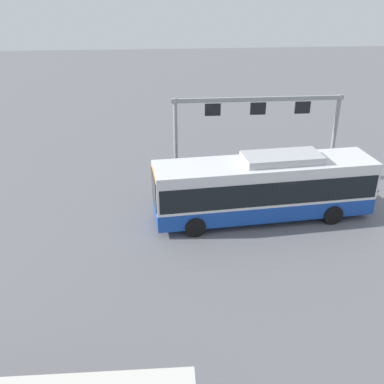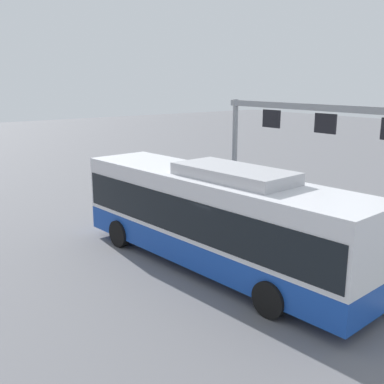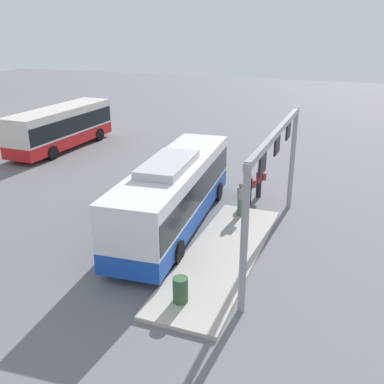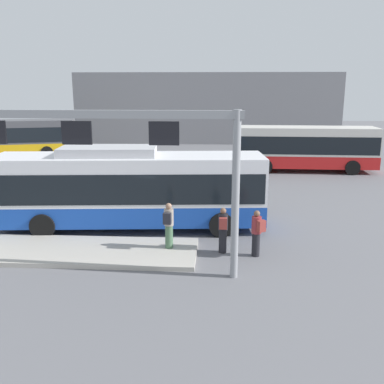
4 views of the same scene
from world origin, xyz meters
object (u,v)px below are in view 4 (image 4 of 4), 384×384
at_px(person_boarding, 257,232).
at_px(person_waiting_mid, 223,229).
at_px(bus_background_right, 304,146).
at_px(person_waiting_near, 169,224).
at_px(bus_background_left, 11,136).
at_px(bus_main, 130,186).

relative_size(person_boarding, person_waiting_mid, 1.00).
bearing_deg(person_boarding, bus_background_right, -49.92).
relative_size(person_waiting_near, person_waiting_mid, 1.00).
height_order(bus_background_left, person_boarding, bus_background_left).
relative_size(bus_background_left, person_waiting_mid, 6.27).
height_order(bus_main, person_waiting_mid, bus_main).
distance_m(bus_background_right, person_waiting_near, 17.79).
relative_size(bus_background_right, person_waiting_near, 5.92).
height_order(bus_background_left, person_waiting_mid, bus_background_left).
height_order(person_boarding, person_waiting_near, person_waiting_near).
xyz_separation_m(bus_background_left, person_waiting_mid, (17.53, -20.75, -0.89)).
bearing_deg(bus_background_right, person_boarding, -104.61).
distance_m(bus_main, person_waiting_mid, 4.74).
height_order(bus_main, person_boarding, bus_main).
bearing_deg(person_boarding, bus_main, 26.28).
bearing_deg(person_boarding, bus_background_left, 7.61).
bearing_deg(person_waiting_near, bus_background_left, 43.21).
xyz_separation_m(bus_main, person_boarding, (5.03, -2.86, -0.92)).
xyz_separation_m(bus_main, person_waiting_near, (1.92, -2.66, -0.76)).
bearing_deg(bus_background_right, bus_background_left, 169.59).
distance_m(person_boarding, person_waiting_mid, 1.21).
bearing_deg(person_waiting_near, person_boarding, -87.31).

